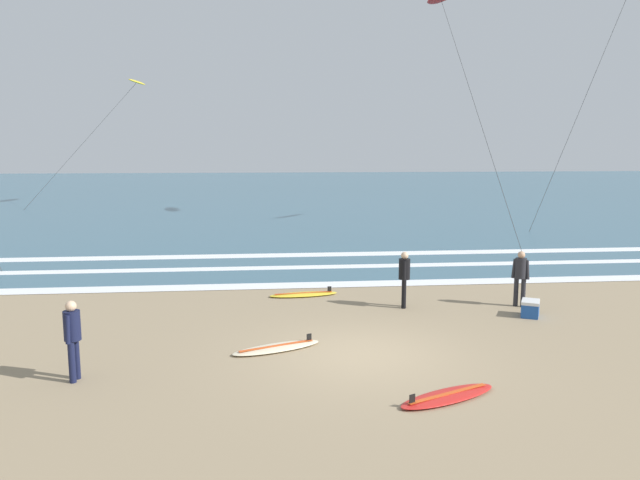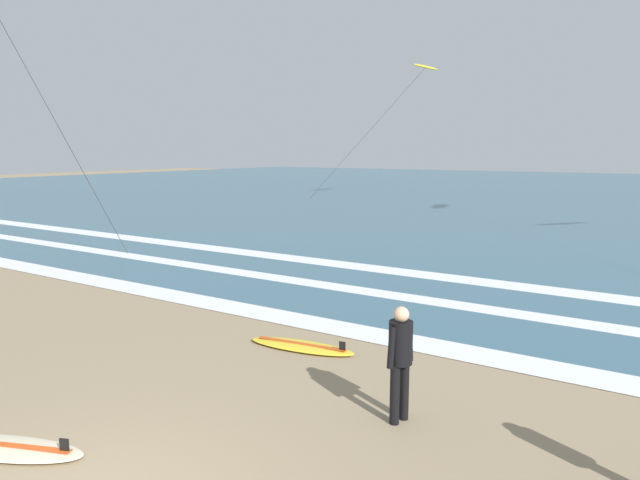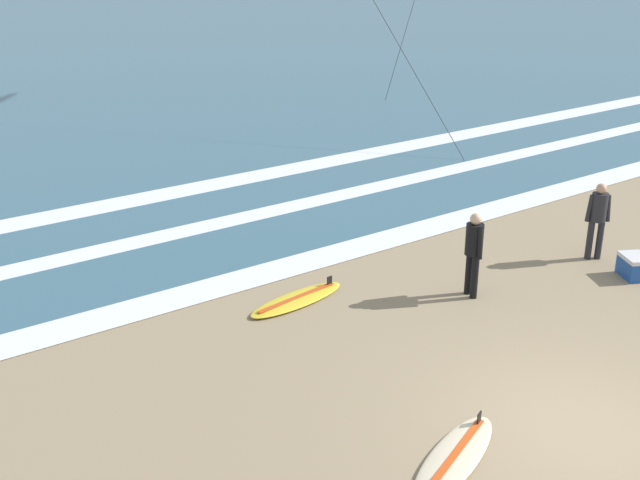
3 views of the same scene
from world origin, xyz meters
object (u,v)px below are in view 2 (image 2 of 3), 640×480
kite_yellow_high_left (425,68)px  surfboard_left_pile (4,448)px  surfer_background_far (400,353)px  surfboard_right_spare (302,346)px

kite_yellow_high_left → surfboard_left_pile: bearing=-75.0°
surfer_background_far → surfboard_right_spare: 3.32m
surfboard_left_pile → surfboard_right_spare: (0.96, 4.96, 0.00)m
surfer_background_far → surfboard_left_pile: surfer_background_far is taller
surfboard_right_spare → surfer_background_far: bearing=-31.0°
surfer_background_far → surfboard_left_pile: bearing=-138.1°
surfboard_right_spare → kite_yellow_high_left: kite_yellow_high_left is taller
surfer_background_far → surfboard_left_pile: size_ratio=0.74×
surfboard_left_pile → kite_yellow_high_left: bearing=105.0°
surfboard_left_pile → surfboard_right_spare: same height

